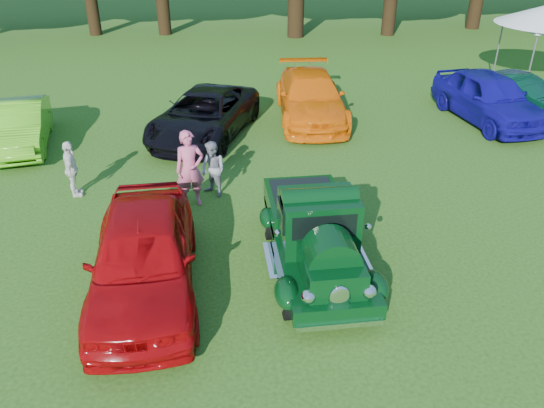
{
  "coord_description": "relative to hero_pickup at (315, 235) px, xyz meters",
  "views": [
    {
      "loc": [
        -1.93,
        -8.57,
        6.55
      ],
      "look_at": [
        -0.68,
        1.18,
        1.1
      ],
      "focal_mm": 35.0,
      "sensor_mm": 36.0,
      "label": 1
    }
  ],
  "objects": [
    {
      "name": "back_car_lime",
      "position": [
        -7.83,
        7.53,
        -0.07
      ],
      "size": [
        2.09,
        4.37,
        1.38
      ],
      "primitive_type": "imported",
      "rotation": [
        0.0,
        0.0,
        0.16
      ],
      "color": "#4CAA16",
      "rests_on": "ground"
    },
    {
      "name": "spectator_grey",
      "position": [
        -1.98,
        3.45,
        -0.03
      ],
      "size": [
        0.9,
        0.91,
        1.48
      ],
      "primitive_type": "imported",
      "rotation": [
        0.0,
        0.0,
        -0.84
      ],
      "color": "gray",
      "rests_on": "ground"
    },
    {
      "name": "spectator_white",
      "position": [
        -5.58,
        3.89,
        -0.01
      ],
      "size": [
        0.48,
        0.92,
        1.51
      ],
      "primitive_type": "imported",
      "rotation": [
        0.0,
        0.0,
        1.7
      ],
      "color": "silver",
      "rests_on": "ground"
    },
    {
      "name": "back_car_blue",
      "position": [
        7.75,
        7.89,
        0.1
      ],
      "size": [
        2.58,
        5.24,
        1.72
      ],
      "primitive_type": "imported",
      "rotation": [
        0.0,
        0.0,
        0.11
      ],
      "color": "#100B81",
      "rests_on": "ground"
    },
    {
      "name": "red_convertible",
      "position": [
        -3.41,
        -0.4,
        0.07
      ],
      "size": [
        2.08,
        4.93,
        1.66
      ],
      "primitive_type": "imported",
      "rotation": [
        0.0,
        0.0,
        0.02
      ],
      "color": "#990609",
      "rests_on": "ground"
    },
    {
      "name": "back_car_black",
      "position": [
        -2.13,
        7.69,
        -0.03
      ],
      "size": [
        4.28,
        5.84,
        1.48
      ],
      "primitive_type": "imported",
      "rotation": [
        0.0,
        0.0,
        -0.39
      ],
      "color": "black",
      "rests_on": "ground"
    },
    {
      "name": "back_car_orange",
      "position": [
        1.63,
        8.92,
        0.03
      ],
      "size": [
        2.61,
        5.6,
        1.58
      ],
      "primitive_type": "imported",
      "rotation": [
        0.0,
        0.0,
        -0.07
      ],
      "color": "orange",
      "rests_on": "ground"
    },
    {
      "name": "spectator_pink",
      "position": [
        -2.54,
        3.01,
        0.22
      ],
      "size": [
        0.8,
        0.62,
        1.97
      ],
      "primitive_type": "imported",
      "rotation": [
        0.0,
        0.0,
        0.22
      ],
      "color": "#BF4E70",
      "rests_on": "ground"
    },
    {
      "name": "back_car_green",
      "position": [
        9.22,
        8.49,
        -0.07
      ],
      "size": [
        3.22,
        4.41,
        1.38
      ],
      "primitive_type": "imported",
      "rotation": [
        0.0,
        0.0,
        0.47
      ],
      "color": "black",
      "rests_on": "ground"
    },
    {
      "name": "hero_pickup",
      "position": [
        0.0,
        0.0,
        0.0
      ],
      "size": [
        2.1,
        4.51,
        1.76
      ],
      "color": "black",
      "rests_on": "ground"
    },
    {
      "name": "ground",
      "position": [
        -0.12,
        -0.4,
        -0.76
      ],
      "size": [
        120.0,
        120.0,
        0.0
      ],
      "primitive_type": "plane",
      "color": "#224811",
      "rests_on": "ground"
    }
  ]
}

